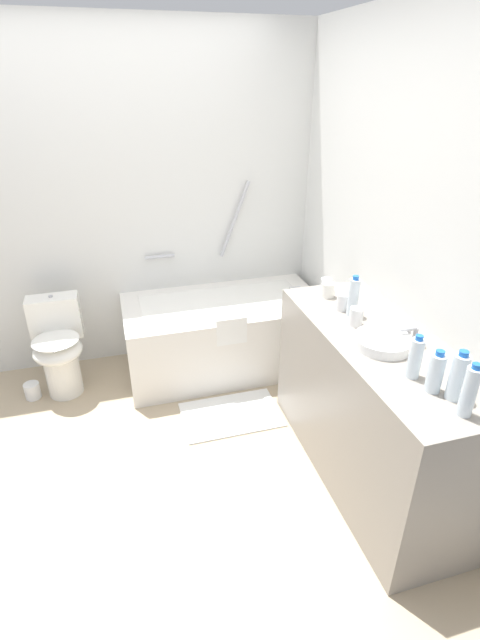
% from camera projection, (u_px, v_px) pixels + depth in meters
% --- Properties ---
extents(ground_plane, '(4.17, 4.17, 0.00)m').
position_uv_depth(ground_plane, '(138.00, 467.00, 2.81)').
color(ground_plane, tan).
extents(wall_back_tiled, '(3.57, 0.10, 2.47)m').
position_uv_depth(wall_back_tiled, '(105.00, 209.00, 3.43)').
color(wall_back_tiled, silver).
rests_on(wall_back_tiled, ground_plane).
extents(wall_right_mirror, '(0.10, 3.09, 2.47)m').
position_uv_depth(wall_right_mirror, '(408.00, 248.00, 2.64)').
color(wall_right_mirror, silver).
rests_on(wall_right_mirror, ground_plane).
extents(bathtub, '(1.51, 0.78, 1.40)m').
position_uv_depth(bathtub, '(224.00, 332.00, 3.68)').
color(bathtub, white).
rests_on(bathtub, ground_plane).
extents(toilet, '(0.36, 0.48, 0.72)m').
position_uv_depth(toilet, '(59.00, 347.00, 3.35)').
color(toilet, white).
rests_on(toilet, ground_plane).
extents(vanity_counter, '(0.56, 1.47, 0.90)m').
position_uv_depth(vanity_counter, '(372.00, 409.00, 2.60)').
color(vanity_counter, gray).
rests_on(vanity_counter, ground_plane).
extents(sink_basin, '(0.29, 0.29, 0.05)m').
position_uv_depth(sink_basin, '(383.00, 342.00, 2.31)').
color(sink_basin, white).
rests_on(sink_basin, vanity_counter).
extents(sink_faucet, '(0.11, 0.15, 0.09)m').
position_uv_depth(sink_faucet, '(413.00, 335.00, 2.35)').
color(sink_faucet, '#A6A6AB').
rests_on(sink_faucet, vanity_counter).
extents(water_bottle_0, '(0.06, 0.06, 0.21)m').
position_uv_depth(water_bottle_0, '(415.00, 358.00, 2.05)').
color(water_bottle_0, silver).
rests_on(water_bottle_0, vanity_counter).
extents(water_bottle_1, '(0.06, 0.06, 0.24)m').
position_uv_depth(water_bottle_1, '(469.00, 391.00, 1.81)').
color(water_bottle_1, silver).
rests_on(water_bottle_1, vanity_counter).
extents(water_bottle_2, '(0.07, 0.07, 0.20)m').
position_uv_depth(water_bottle_2, '(436.00, 372.00, 1.96)').
color(water_bottle_2, silver).
rests_on(water_bottle_2, vanity_counter).
extents(water_bottle_3, '(0.06, 0.06, 0.24)m').
position_uv_depth(water_bottle_3, '(353.00, 297.00, 2.58)').
color(water_bottle_3, silver).
rests_on(water_bottle_3, vanity_counter).
extents(water_bottle_4, '(0.07, 0.07, 0.23)m').
position_uv_depth(water_bottle_4, '(458.00, 377.00, 1.90)').
color(water_bottle_4, silver).
rests_on(water_bottle_4, vanity_counter).
extents(drinking_glass_0, '(0.08, 0.08, 0.09)m').
position_uv_depth(drinking_glass_0, '(328.00, 290.00, 2.83)').
color(drinking_glass_0, white).
rests_on(drinking_glass_0, vanity_counter).
extents(drinking_glass_1, '(0.07, 0.07, 0.10)m').
position_uv_depth(drinking_glass_1, '(356.00, 317.00, 2.50)').
color(drinking_glass_1, white).
rests_on(drinking_glass_1, vanity_counter).
extents(drinking_glass_2, '(0.07, 0.07, 0.08)m').
position_uv_depth(drinking_glass_2, '(326.00, 285.00, 2.91)').
color(drinking_glass_2, white).
rests_on(drinking_glass_2, vanity_counter).
extents(drinking_glass_3, '(0.07, 0.07, 0.10)m').
position_uv_depth(drinking_glass_3, '(343.00, 302.00, 2.67)').
color(drinking_glass_3, white).
rests_on(drinking_glass_3, vanity_counter).
extents(bath_mat, '(0.67, 0.43, 0.01)m').
position_uv_depth(bath_mat, '(231.00, 415.00, 3.24)').
color(bath_mat, white).
rests_on(bath_mat, ground_plane).
extents(toilet_paper_roll, '(0.11, 0.11, 0.12)m').
position_uv_depth(toilet_paper_roll, '(32.00, 391.00, 3.40)').
color(toilet_paper_roll, white).
rests_on(toilet_paper_roll, ground_plane).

